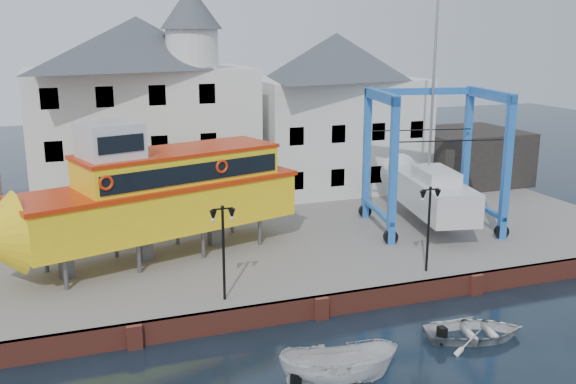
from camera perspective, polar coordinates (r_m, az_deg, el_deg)
name	(u,v)px	position (r m, az deg, el deg)	size (l,w,h in m)	color
ground	(321,318)	(28.68, 2.93, -11.15)	(140.00, 140.00, 0.00)	black
hardstanding	(249,235)	(38.18, -3.46, -3.87)	(44.00, 22.00, 1.00)	slate
quay_wall	(320,307)	(28.56, 2.86, -10.16)	(44.00, 0.47, 1.00)	brown
building_white_main	(143,110)	(42.91, -12.74, 7.15)	(14.00, 8.30, 14.00)	silver
building_white_right	(335,112)	(47.32, 4.21, 7.14)	(12.00, 8.00, 11.20)	silver
shed_dark	(464,156)	(51.07, 15.39, 3.09)	(8.00, 7.00, 4.00)	black
lamp_post_left	(223,229)	(27.06, -5.81, -3.28)	(1.12, 0.32, 4.20)	black
lamp_post_right	(430,208)	(30.91, 12.47, -1.36)	(1.12, 0.32, 4.20)	black
tour_boat	(144,196)	(32.40, -12.71, -0.34)	(16.76, 8.56, 7.12)	#59595E
travel_lift	(426,181)	(39.09, 12.15, 0.92)	(8.17, 10.54, 15.45)	#2377B6
motorboat_a	(338,384)	(23.92, 4.45, -16.62)	(1.59, 4.22, 1.63)	silver
motorboat_b	(475,338)	(28.02, 16.27, -12.36)	(2.92, 4.09, 0.85)	silver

